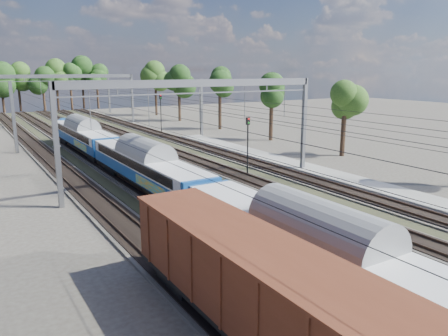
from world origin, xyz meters
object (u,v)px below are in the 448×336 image
emu_train (147,162)px  worker (123,147)px  signal_far (161,109)px  freight_boxcar (255,286)px  signal_near (248,139)px

emu_train → worker: emu_train is taller
signal_far → emu_train: bearing=-94.7°
signal_far → worker: bearing=-108.3°
emu_train → signal_far: (14.62, 30.73, 1.35)m
emu_train → freight_boxcar: size_ratio=4.12×
worker → signal_near: bearing=-144.9°
worker → signal_near: 18.70m
worker → signal_near: signal_near is taller
emu_train → worker: 17.94m
emu_train → signal_near: signal_near is taller
emu_train → signal_near: (9.88, -0.04, 1.02)m
freight_boxcar → worker: (8.32, 38.81, -1.55)m
signal_far → freight_boxcar: bearing=-89.4°
worker → signal_far: signal_far is taller
freight_boxcar → worker: bearing=77.9°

